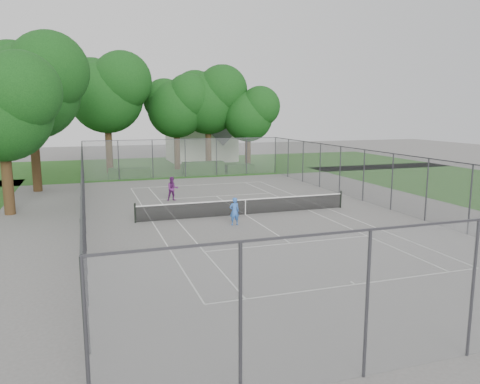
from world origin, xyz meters
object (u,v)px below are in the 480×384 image
object	(u,v)px
house	(201,129)
tennis_net	(245,206)
woman_player	(173,189)
girl_player	(234,211)

from	to	relation	value
house	tennis_net	bearing A→B (deg)	-98.98
tennis_net	woman_player	world-z (taller)	woman_player
woman_player	girl_player	bearing A→B (deg)	-78.66
girl_player	tennis_net	bearing A→B (deg)	-126.61
tennis_net	house	bearing A→B (deg)	81.02
tennis_net	house	xyz separation A→B (m)	(4.82, 30.50, 3.38)
tennis_net	girl_player	distance (m)	2.60
tennis_net	woman_player	size ratio (longest dim) A/B	7.80
girl_player	woman_player	size ratio (longest dim) A/B	0.91
tennis_net	house	size ratio (longest dim) A/B	1.33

